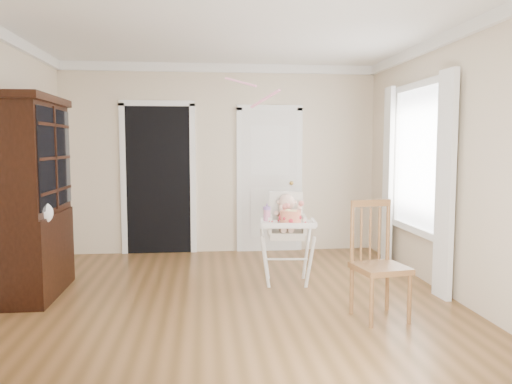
{
  "coord_description": "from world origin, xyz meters",
  "views": [
    {
      "loc": [
        -0.26,
        -4.73,
        1.55
      ],
      "look_at": [
        0.31,
        0.63,
        1.05
      ],
      "focal_mm": 35.0,
      "sensor_mm": 36.0,
      "label": 1
    }
  ],
  "objects": [
    {
      "name": "sippy_cup",
      "position": [
        0.43,
        0.64,
        0.81
      ],
      "size": [
        0.08,
        0.08,
        0.2
      ],
      "rotation": [
        0.0,
        0.0,
        -0.12
      ],
      "color": "pink",
      "rests_on": "high_chair"
    },
    {
      "name": "doorway",
      "position": [
        -0.9,
        2.48,
        1.11
      ],
      "size": [
        1.06,
        0.05,
        2.22
      ],
      "color": "black",
      "rests_on": "wall_back"
    },
    {
      "name": "baby",
      "position": [
        0.67,
        0.75,
        0.78
      ],
      "size": [
        0.29,
        0.23,
        0.44
      ],
      "rotation": [
        0.0,
        0.0,
        -0.12
      ],
      "color": "beige",
      "rests_on": "high_chair"
    },
    {
      "name": "cake",
      "position": [
        0.66,
        0.46,
        0.79
      ],
      "size": [
        0.29,
        0.29,
        0.14
      ],
      "color": "silver",
      "rests_on": "high_chair"
    },
    {
      "name": "crown_molding",
      "position": [
        0.0,
        0.0,
        2.64
      ],
      "size": [
        4.5,
        5.0,
        0.12
      ],
      "primitive_type": null,
      "color": "white",
      "rests_on": "ceiling"
    },
    {
      "name": "streamer",
      "position": [
        0.16,
        0.85,
        2.25
      ],
      "size": [
        0.33,
        0.4,
        0.15
      ],
      "primitive_type": null,
      "rotation": [
        0.26,
        0.0,
        0.67
      ],
      "color": "pink",
      "rests_on": "ceiling"
    },
    {
      "name": "china_cabinet",
      "position": [
        -1.99,
        0.55,
        1.03
      ],
      "size": [
        0.54,
        1.21,
        2.05
      ],
      "color": "black",
      "rests_on": "floor"
    },
    {
      "name": "wall_back",
      "position": [
        0.0,
        2.5,
        1.35
      ],
      "size": [
        4.5,
        0.0,
        4.5
      ],
      "primitive_type": "plane",
      "rotation": [
        1.57,
        0.0,
        0.0
      ],
      "color": "beige",
      "rests_on": "floor"
    },
    {
      "name": "ceiling",
      "position": [
        0.0,
        0.0,
        2.7
      ],
      "size": [
        5.0,
        5.0,
        0.0
      ],
      "primitive_type": "plane",
      "rotation": [
        3.14,
        0.0,
        0.0
      ],
      "color": "white",
      "rests_on": "wall_back"
    },
    {
      "name": "closet_door",
      "position": [
        0.7,
        2.48,
        1.02
      ],
      "size": [
        0.96,
        0.09,
        2.13
      ],
      "color": "white",
      "rests_on": "wall_back"
    },
    {
      "name": "floor",
      "position": [
        0.0,
        0.0,
        0.0
      ],
      "size": [
        5.0,
        5.0,
        0.0
      ],
      "primitive_type": "plane",
      "color": "brown",
      "rests_on": "ground"
    },
    {
      "name": "high_chair",
      "position": [
        0.66,
        0.72,
        0.64
      ],
      "size": [
        0.66,
        0.8,
        1.04
      ],
      "rotation": [
        0.0,
        0.0,
        -0.12
      ],
      "color": "white",
      "rests_on": "floor"
    },
    {
      "name": "window_right",
      "position": [
        2.18,
        0.8,
        1.29
      ],
      "size": [
        0.13,
        1.84,
        2.3
      ],
      "color": "white",
      "rests_on": "wall_right"
    },
    {
      "name": "dining_chair",
      "position": [
        1.3,
        -0.48,
        0.49
      ],
      "size": [
        0.5,
        0.5,
        1.05
      ],
      "rotation": [
        0.0,
        0.0,
        0.17
      ],
      "color": "brown",
      "rests_on": "floor"
    },
    {
      "name": "wall_right",
      "position": [
        2.25,
        0.0,
        1.35
      ],
      "size": [
        0.0,
        5.0,
        5.0
      ],
      "primitive_type": "plane",
      "rotation": [
        1.57,
        0.0,
        -1.57
      ],
      "color": "beige",
      "rests_on": "floor"
    }
  ]
}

